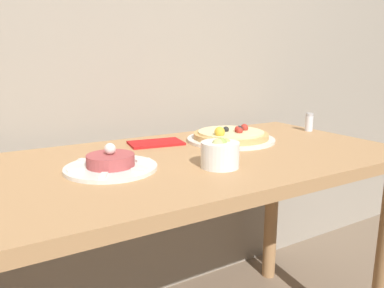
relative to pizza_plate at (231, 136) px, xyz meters
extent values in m
cube|color=#AD7F51|center=(-0.27, -0.11, -0.03)|extent=(1.40, 0.67, 0.03)
cylinder|color=#AD7F51|center=(0.37, 0.16, -0.40)|extent=(0.06, 0.06, 0.70)
cylinder|color=silver|center=(0.00, 0.00, -0.01)|extent=(0.31, 0.31, 0.01)
cylinder|color=tan|center=(0.00, 0.00, 0.00)|extent=(0.26, 0.26, 0.02)
cylinder|color=beige|center=(0.00, 0.00, 0.01)|extent=(0.23, 0.23, 0.01)
sphere|color=#B22D23|center=(0.01, -0.04, 0.02)|extent=(0.02, 0.02, 0.02)
sphere|color=black|center=(0.02, -0.02, 0.03)|extent=(0.03, 0.03, 0.03)
sphere|color=#B22D23|center=(0.02, -0.02, 0.03)|extent=(0.02, 0.02, 0.02)
sphere|color=black|center=(-0.02, 0.01, 0.02)|extent=(0.02, 0.02, 0.02)
sphere|color=#B22D23|center=(0.05, -0.01, 0.03)|extent=(0.03, 0.03, 0.03)
sphere|color=gold|center=(-0.07, -0.04, 0.03)|extent=(0.04, 0.04, 0.04)
cylinder|color=silver|center=(-0.48, -0.12, -0.01)|extent=(0.24, 0.24, 0.01)
cylinder|color=#A84747|center=(-0.48, -0.12, 0.01)|extent=(0.12, 0.12, 0.03)
sphere|color=silver|center=(-0.48, -0.12, 0.04)|extent=(0.03, 0.03, 0.03)
cube|color=white|center=(-0.39, -0.12, 0.00)|extent=(0.04, 0.02, 0.01)
cube|color=white|center=(-0.43, -0.04, 0.00)|extent=(0.03, 0.04, 0.01)
cube|color=white|center=(-0.52, -0.04, 0.00)|extent=(0.03, 0.04, 0.01)
cube|color=white|center=(-0.57, -0.12, 0.00)|extent=(0.04, 0.02, 0.01)
cube|color=white|center=(-0.52, -0.20, 0.00)|extent=(0.03, 0.04, 0.01)
cube|color=white|center=(-0.43, -0.20, 0.00)|extent=(0.03, 0.04, 0.01)
cylinder|color=white|center=(-0.22, -0.25, 0.02)|extent=(0.10, 0.10, 0.07)
sphere|color=#8EA34C|center=(-0.22, -0.25, 0.05)|extent=(0.03, 0.03, 0.03)
sphere|color=#A3B25B|center=(-0.20, -0.25, 0.05)|extent=(0.03, 0.03, 0.03)
sphere|color=#668E42|center=(-0.22, -0.24, 0.05)|extent=(0.03, 0.03, 0.03)
sphere|color=#B7BC70|center=(-0.23, -0.25, 0.05)|extent=(0.03, 0.03, 0.03)
cube|color=red|center=(-0.25, 0.09, -0.01)|extent=(0.19, 0.13, 0.01)
cylinder|color=silver|center=(0.38, -0.01, 0.01)|extent=(0.03, 0.03, 0.06)
cylinder|color=#B2B2B7|center=(0.38, -0.01, 0.05)|extent=(0.03, 0.03, 0.01)
camera|label=1|loc=(-0.78, -1.03, 0.26)|focal=35.00mm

